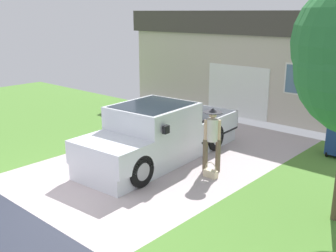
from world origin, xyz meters
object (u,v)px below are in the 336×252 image
pickup_truck (154,136)px  person_with_hat (212,135)px  handbag (211,173)px  house_with_garage (270,58)px

pickup_truck → person_with_hat: (1.65, 0.44, 0.28)m
handbag → house_with_garage: size_ratio=0.04×
pickup_truck → house_with_garage: house_with_garage is taller
handbag → person_with_hat: bearing=123.9°
person_with_hat → handbag: bearing=84.1°
person_with_hat → handbag: size_ratio=4.27×
person_with_hat → handbag: (0.22, -0.32, -0.90)m
pickup_truck → handbag: (1.86, 0.12, -0.62)m
person_with_hat → house_with_garage: 8.99m
pickup_truck → person_with_hat: 1.73m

